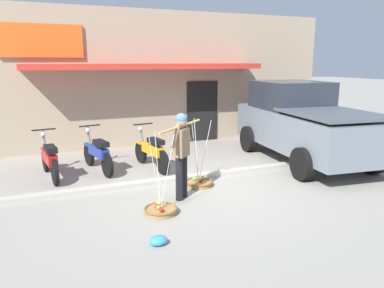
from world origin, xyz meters
TOP-DOWN VIEW (x-y plane):
  - ground_plane at (0.00, 0.00)m, footprint 90.00×90.00m
  - sidewalk_curb at (0.00, 0.70)m, footprint 20.00×0.24m
  - fruit_vendor at (-0.46, -0.36)m, footprint 1.27×1.15m
  - fruit_basket_left_side at (0.16, 0.20)m, footprint 0.60×0.60m
  - fruit_basket_right_side at (-1.08, -0.92)m, footprint 0.60×0.60m
  - motorcycle_nearest_shop at (-2.77, 2.03)m, footprint 0.54×1.82m
  - motorcycle_second_in_row at (-1.66, 2.18)m, footprint 0.58×1.80m
  - motorcycle_third_in_row at (-0.38, 1.89)m, footprint 0.54×1.81m
  - parked_truck at (3.63, 1.12)m, footprint 2.58×4.89m
  - storefront_building at (0.26, 7.03)m, footprint 13.00×6.00m
  - plastic_litter_bag at (-1.48, -2.02)m, footprint 0.28×0.22m

SIDE VIEW (x-z plane):
  - ground_plane at x=0.00m, z-range 0.00..0.00m
  - sidewalk_curb at x=0.00m, z-range 0.00..0.10m
  - plastic_litter_bag at x=-1.48m, z-range 0.00..0.14m
  - fruit_basket_right_side at x=-1.08m, z-range -0.65..0.80m
  - fruit_basket_left_side at x=0.16m, z-range -0.65..0.80m
  - motorcycle_nearest_shop at x=-2.77m, z-range -0.09..1.00m
  - motorcycle_second_in_row at x=-1.66m, z-range -0.09..1.00m
  - motorcycle_third_in_row at x=-0.38m, z-range -0.09..1.00m
  - fruit_vendor at x=-0.46m, z-range 0.13..1.83m
  - parked_truck at x=3.63m, z-range -0.02..2.08m
  - storefront_building at x=0.26m, z-range 0.00..4.20m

